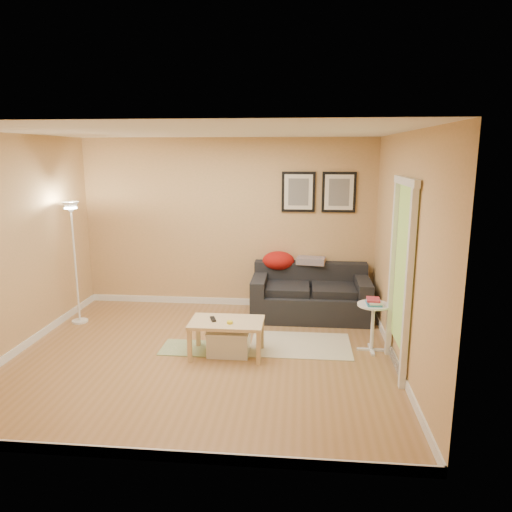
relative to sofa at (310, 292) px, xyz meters
name	(u,v)px	position (x,y,z in m)	size (l,w,h in m)	color
floor	(203,356)	(-1.29, -1.53, -0.38)	(4.50, 4.50, 0.00)	#9E7044
ceiling	(198,132)	(-1.29, -1.53, 2.23)	(4.50, 4.50, 0.00)	white
wall_back	(228,224)	(-1.29, 0.47, 0.92)	(4.50, 4.50, 0.00)	tan
wall_front	(144,304)	(-1.29, -3.53, 0.92)	(4.50, 4.50, 0.00)	tan
wall_left	(14,246)	(-3.54, -1.53, 0.92)	(4.00, 4.00, 0.00)	tan
wall_right	(403,253)	(0.96, -1.53, 0.92)	(4.00, 4.00, 0.00)	tan
baseboard_back	(229,301)	(-1.29, 0.46, -0.33)	(4.50, 0.02, 0.10)	white
baseboard_front	(152,455)	(-1.29, -3.52, -0.33)	(4.50, 0.02, 0.10)	white
baseboard_left	(25,345)	(-3.53, -1.53, -0.33)	(0.02, 4.00, 0.10)	white
baseboard_right	(395,360)	(0.95, -1.53, -0.33)	(0.02, 4.00, 0.10)	white
sofa	(310,292)	(0.00, 0.00, 0.00)	(1.70, 0.90, 0.75)	black
red_throw	(278,261)	(-0.49, 0.30, 0.40)	(0.48, 0.36, 0.28)	red
plaid_throw	(311,261)	(0.00, 0.31, 0.41)	(0.42, 0.26, 0.10)	tan
framed_print_left	(298,192)	(-0.21, 0.45, 1.43)	(0.50, 0.04, 0.60)	black
framed_print_right	(339,192)	(0.39, 0.45, 1.43)	(0.50, 0.04, 0.60)	black
area_rug	(301,345)	(-0.13, -1.10, -0.37)	(1.25, 0.85, 0.01)	beige
green_runner	(190,348)	(-1.50, -1.33, -0.37)	(0.70, 0.50, 0.01)	#668C4C
coffee_table	(227,338)	(-1.01, -1.48, -0.16)	(0.86, 0.53, 0.43)	#DDBB86
remote_control	(213,319)	(-1.18, -1.46, 0.07)	(0.05, 0.16, 0.02)	black
tape_roll	(230,322)	(-0.96, -1.57, 0.07)	(0.07, 0.07, 0.03)	yellow
storage_bin	(229,342)	(-0.99, -1.44, -0.22)	(0.51, 0.37, 0.31)	white
side_table	(372,328)	(0.73, -1.18, -0.08)	(0.39, 0.39, 0.60)	white
book_stack	(374,301)	(0.73, -1.19, 0.26)	(0.17, 0.23, 0.07)	teal
floor_lamp	(75,266)	(-3.29, -0.55, 0.44)	(0.22, 0.22, 1.73)	white
doorway	(400,281)	(0.91, -1.68, 0.65)	(0.12, 1.01, 2.13)	white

